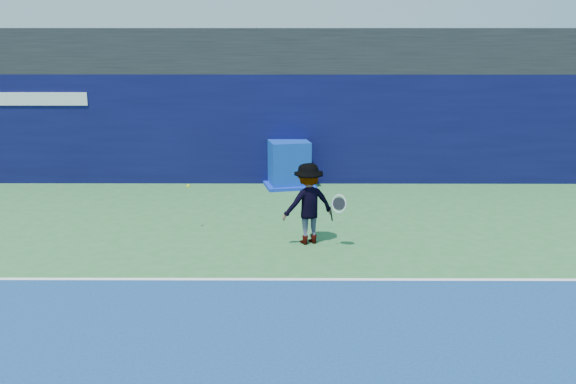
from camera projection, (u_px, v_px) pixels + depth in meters
name	position (u px, v px, depth m)	size (l,w,h in m)	color
ground	(232.00, 370.00, 8.16)	(80.00, 80.00, 0.00)	#306C37
baseline	(248.00, 279.00, 11.06)	(24.00, 0.10, 0.01)	white
stadium_band	(265.00, 50.00, 18.40)	(36.00, 3.00, 1.20)	black
back_wall_assembly	(264.00, 127.00, 17.95)	(36.00, 1.03, 3.00)	#0A0B38
equipment_cart	(289.00, 165.00, 17.50)	(1.55, 1.55, 1.25)	#0B32A4
tennis_player	(308.00, 204.00, 12.77)	(1.35, 0.96, 1.64)	white
tennis_ball	(188.00, 186.00, 13.56)	(0.07, 0.07, 0.07)	#C4DC18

